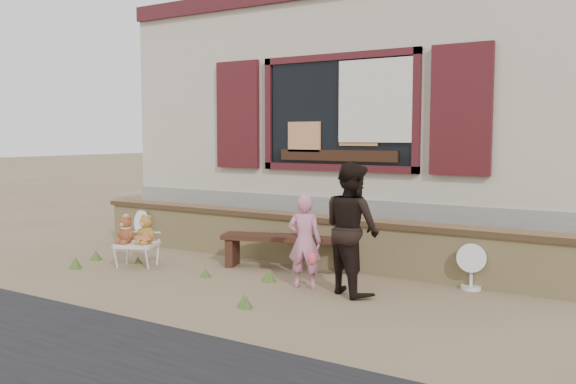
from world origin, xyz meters
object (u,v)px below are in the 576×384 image
Objects in this scene: bench at (287,244)px; child at (305,242)px; adult at (352,228)px; folding_chair at (137,246)px; teddy_bear_right at (147,229)px; teddy_bear_left at (126,229)px.

bench is 1.62× the size of child.
bench is 1.19× the size of adult.
teddy_bear_right reaches higher than folding_chair.
folding_chair is 0.44× the size of adult.
adult reaches higher than teddy_bear_left.
folding_chair is 0.26m from teddy_bear_left.
teddy_bear_left is 0.35× the size of child.
child is 0.74× the size of adult.
teddy_bear_right is (0.26, 0.11, 0.01)m from teddy_bear_left.
folding_chair is at bearing 0.00° from teddy_bear_left.
bench is 4.38× the size of teddy_bear_right.
folding_chair is 1.62× the size of teddy_bear_right.
teddy_bear_left reaches higher than bench.
adult reaches higher than bench.
bench is at bearing 5.30° from folding_chair.
adult is at bearing -17.59° from teddy_bear_left.
teddy_bear_right is (-1.60, -0.89, 0.19)m from bench.
teddy_bear_left is 0.26× the size of adult.
folding_chair is at bearing 34.18° from adult.
adult is (2.87, 0.21, 0.22)m from teddy_bear_right.
teddy_bear_right is at bearing 0.00° from teddy_bear_left.
adult reaches higher than folding_chair.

